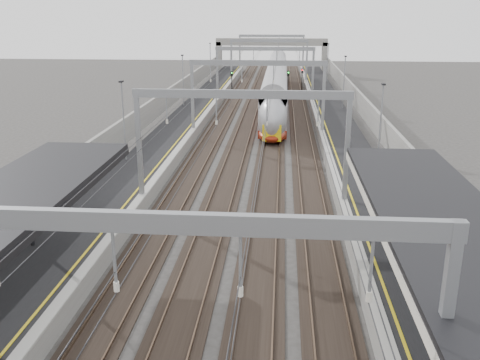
% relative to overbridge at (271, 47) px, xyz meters
% --- Properties ---
extents(platform_left, '(4.00, 120.00, 1.00)m').
position_rel_overbridge_xyz_m(platform_left, '(-8.00, -55.00, -4.81)').
color(platform_left, black).
rests_on(platform_left, ground).
extents(platform_right, '(4.00, 120.00, 1.00)m').
position_rel_overbridge_xyz_m(platform_right, '(8.00, -55.00, -4.81)').
color(platform_right, black).
rests_on(platform_right, ground).
extents(tracks, '(11.40, 140.00, 0.20)m').
position_rel_overbridge_xyz_m(tracks, '(0.00, -55.00, -5.26)').
color(tracks, black).
rests_on(tracks, ground).
extents(overhead_line, '(13.00, 140.00, 6.60)m').
position_rel_overbridge_xyz_m(overhead_line, '(0.00, -48.38, 0.83)').
color(overhead_line, gray).
rests_on(overhead_line, platform_left).
extents(overbridge, '(22.00, 2.20, 6.90)m').
position_rel_overbridge_xyz_m(overbridge, '(0.00, 0.00, 0.00)').
color(overbridge, gray).
rests_on(overbridge, ground).
extents(wall_left, '(0.30, 120.00, 3.20)m').
position_rel_overbridge_xyz_m(wall_left, '(-11.20, -55.00, -3.71)').
color(wall_left, gray).
rests_on(wall_left, ground).
extents(wall_right, '(0.30, 120.00, 3.20)m').
position_rel_overbridge_xyz_m(wall_right, '(11.20, -55.00, -3.71)').
color(wall_right, gray).
rests_on(wall_right, ground).
extents(train, '(2.77, 50.56, 4.39)m').
position_rel_overbridge_xyz_m(train, '(1.50, -37.71, -3.16)').
color(train, maroon).
rests_on(train, ground).
extents(bench, '(0.81, 1.82, 0.91)m').
position_rel_overbridge_xyz_m(bench, '(8.92, -93.31, -3.76)').
color(bench, black).
rests_on(bench, platform_right).
extents(signal_green, '(0.32, 0.32, 3.48)m').
position_rel_overbridge_xyz_m(signal_green, '(-5.20, -29.09, -2.89)').
color(signal_green, black).
rests_on(signal_green, ground).
extents(signal_red_near, '(0.32, 0.32, 3.48)m').
position_rel_overbridge_xyz_m(signal_red_near, '(3.20, -27.91, -2.89)').
color(signal_red_near, black).
rests_on(signal_red_near, ground).
extents(signal_red_far, '(0.32, 0.32, 3.48)m').
position_rel_overbridge_xyz_m(signal_red_far, '(5.40, -24.18, -2.89)').
color(signal_red_far, black).
rests_on(signal_red_far, ground).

